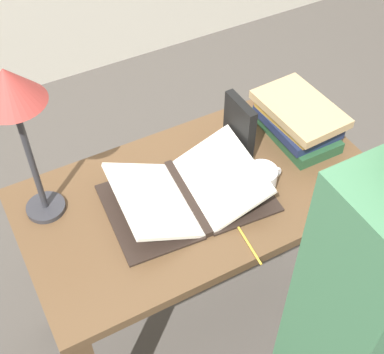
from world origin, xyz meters
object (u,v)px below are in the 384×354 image
Objects in this scene: book_stack_tall at (298,120)px; person_reader at (361,352)px; coffee_mug at (261,179)px; reading_lamp at (12,99)px; pencil at (248,242)px; open_book at (188,192)px; book_standing_upright at (239,128)px.

person_reader is at bearing -115.70° from book_stack_tall.
coffee_mug is 0.08× the size of person_reader.
reading_lamp is 3.12× the size of pencil.
book_stack_tall is 0.50m from pencil.
book_standing_upright reaches higher than open_book.
reading_lamp is at bearing 139.79° from pencil.
book_standing_upright is 1.68× the size of coffee_mug.
book_stack_tall is at bearing -115.70° from person_reader.
open_book is at bearing -23.02° from reading_lamp.
book_standing_upright is at bearing 27.65° from open_book.
reading_lamp is 4.12× the size of coffee_mug.
book_standing_upright is (0.24, 0.11, 0.07)m from open_book.
pencil is 0.43m from person_reader.
coffee_mug is at bearing -21.19° from reading_lamp.
open_book reaches higher than coffee_mug.
person_reader is at bearing -58.40° from reading_lamp.
reading_lamp is at bearing 173.43° from book_standing_upright.
book_standing_upright is at bearing -99.98° from person_reader.
book_stack_tall is 0.93m from reading_lamp.
person_reader is (0.04, -0.42, 0.06)m from pencil.
open_book is 0.28m from book_standing_upright.
book_stack_tall is 2.49× the size of coffee_mug.
book_standing_upright is 0.13× the size of person_reader.
coffee_mug is at bearing -100.68° from person_reader.
reading_lamp is 0.31× the size of person_reader.
open_book reaches higher than pencil.
pencil is (0.07, -0.23, -0.03)m from open_book.
book_standing_upright is at bearing -5.56° from reading_lamp.
reading_lamp is at bearing -58.40° from person_reader.
book_standing_upright reaches higher than book_stack_tall.
book_standing_upright is 0.19m from coffee_mug.
person_reader is (-0.35, -0.73, -0.00)m from book_stack_tall.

